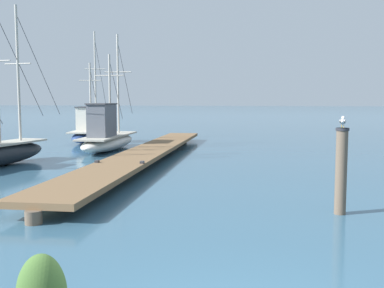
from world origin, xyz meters
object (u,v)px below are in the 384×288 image
(fishing_boat_0, at_px, (107,136))
(fishing_boat_2, at_px, (89,131))
(mooring_piling, at_px, (341,170))
(perched_seagull, at_px, (343,121))

(fishing_boat_0, height_order, fishing_boat_2, fishing_boat_2)
(fishing_boat_0, xyz_separation_m, mooring_piling, (10.37, -11.07, 0.30))
(fishing_boat_2, relative_size, perched_seagull, 21.26)
(fishing_boat_0, height_order, perched_seagull, fishing_boat_0)
(fishing_boat_2, xyz_separation_m, mooring_piling, (13.41, -15.39, 0.36))
(mooring_piling, bearing_deg, fishing_boat_0, 133.15)
(mooring_piling, distance_m, perched_seagull, 1.10)
(fishing_boat_0, bearing_deg, mooring_piling, -46.85)
(mooring_piling, bearing_deg, perched_seagull, -100.45)
(fishing_boat_2, height_order, mooring_piling, fishing_boat_2)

